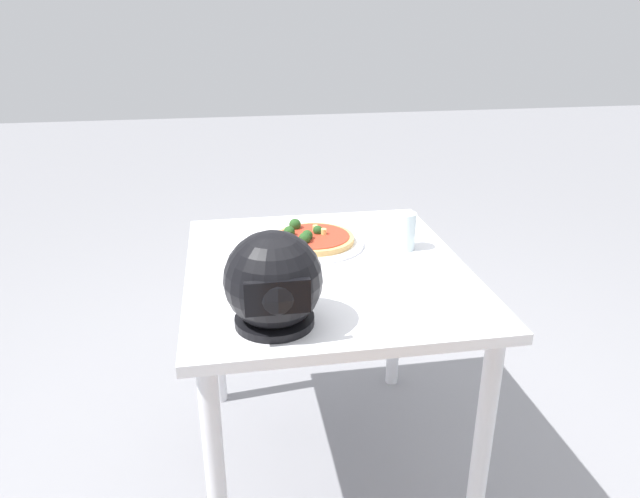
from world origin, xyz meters
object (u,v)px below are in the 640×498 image
Objects in this scene: pizza at (312,237)px; motorcycle_helmet at (273,282)px; dining_table at (326,296)px; drinking_glass at (404,231)px.

pizza is 0.53m from motorcycle_helmet.
motorcycle_helmet reaches higher than dining_table.
drinking_glass is at bearing 164.42° from pizza.
pizza is 0.30m from drinking_glass.
dining_table is 3.61× the size of pizza.
dining_table is 0.43m from motorcycle_helmet.
drinking_glass is at bearing -137.72° from motorcycle_helmet.
drinking_glass reaches higher than dining_table.
pizza is (0.02, -0.17, 0.13)m from dining_table.
pizza is at bearing -108.96° from motorcycle_helmet.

